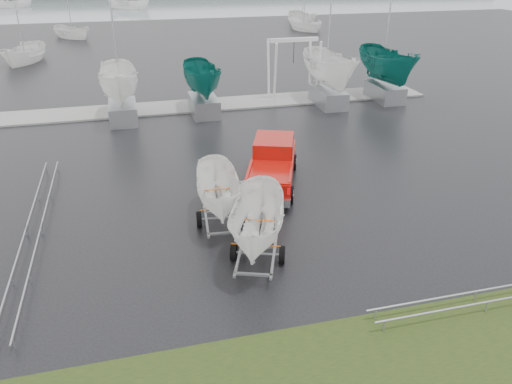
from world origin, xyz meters
name	(u,v)px	position (x,y,z in m)	size (l,w,h in m)	color
ground_plane	(261,186)	(0.00, 0.00, 0.00)	(120.00, 120.00, 0.00)	black
grass_verge	(378,371)	(0.00, -11.00, 0.00)	(40.00, 40.00, 0.00)	black
dock	(210,105)	(0.00, 13.00, 0.05)	(30.00, 3.00, 0.12)	gray
pickup_truck	(273,162)	(0.61, 0.35, 0.94)	(3.63, 5.72, 1.80)	#9C0E08
trailer_hitched	(259,184)	(-1.57, -5.44, 2.74)	(2.37, 3.79, 5.05)	gray
trailer_parked	(218,159)	(-2.34, -2.73, 2.60)	(1.83, 3.70, 4.78)	gray
boat_hoist	(294,60)	(5.73, 13.00, 2.67)	(3.30, 2.18, 4.12)	silver
keelboat_0	(117,61)	(-5.61, 11.00, 3.57)	(2.26, 3.20, 10.43)	gray
keelboat_1	(202,61)	(-0.70, 11.20, 3.31)	(2.11, 3.20, 6.72)	gray
keelboat_2	(332,45)	(7.54, 11.00, 3.90)	(2.46, 3.20, 10.63)	gray
keelboat_3	(390,42)	(11.78, 11.30, 3.86)	(2.43, 3.20, 10.60)	gray
mast_rack_0	(44,192)	(-9.00, 1.00, 0.35)	(0.56, 6.50, 0.06)	gray
mast_rack_1	(20,274)	(-9.00, -5.00, 0.35)	(0.56, 6.50, 0.06)	gray
mast_rack_2	(482,297)	(4.00, -9.50, 0.35)	(7.00, 0.56, 0.06)	gray
moored_boat_0	(26,62)	(-13.97, 31.30, 0.00)	(3.21, 3.25, 11.44)	white
moored_boat_1	(73,38)	(-10.76, 44.99, 0.01)	(3.28, 3.29, 11.08)	white
moored_boat_2	(303,30)	(17.49, 43.99, 0.01)	(3.01, 3.05, 11.20)	white
moored_boat_3	(302,24)	(19.25, 49.50, 0.00)	(2.84, 2.91, 11.77)	white
moored_boat_5	(130,9)	(-3.32, 76.31, 0.00)	(4.05, 4.02, 11.91)	white
moored_boat_6	(15,7)	(-23.38, 84.15, 0.01)	(3.14, 3.10, 11.25)	white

